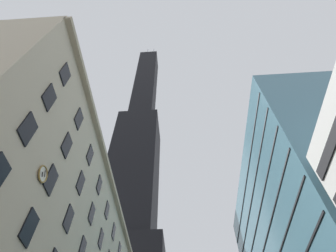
% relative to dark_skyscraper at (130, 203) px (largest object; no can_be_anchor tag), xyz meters
% --- Properties ---
extents(dark_skyscraper, '(27.79, 27.79, 227.36)m').
position_rel_dark_skyscraper_xyz_m(dark_skyscraper, '(0.00, 0.00, 0.00)').
color(dark_skyscraper, black).
rests_on(dark_skyscraper, ground).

